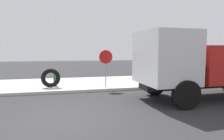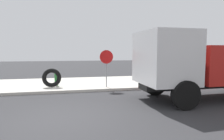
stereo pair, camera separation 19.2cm
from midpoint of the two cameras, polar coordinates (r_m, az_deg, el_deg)
ground_plane at (r=6.49m, az=-15.42°, el=-14.17°), size 80.00×80.00×0.00m
sidewalk_curb at (r=12.79m, az=-14.36°, el=-4.09°), size 36.00×5.00×0.15m
fire_hydrant at (r=11.89m, az=-16.95°, el=-2.30°), size 0.21×0.48×0.85m
loose_tire at (r=11.33m, az=-18.12°, el=-2.26°), size 1.08×0.50×1.08m
stop_sign at (r=10.87m, az=-2.37°, el=2.51°), size 0.76×0.08×2.09m
dump_truck_red at (r=9.88m, az=26.37°, el=1.72°), size 7.08×2.99×3.00m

